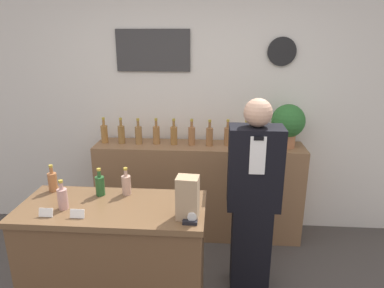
{
  "coord_description": "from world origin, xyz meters",
  "views": [
    {
      "loc": [
        0.26,
        -1.5,
        2.03
      ],
      "look_at": [
        0.07,
        1.13,
        1.2
      ],
      "focal_mm": 32.0,
      "sensor_mm": 36.0,
      "label": 1
    }
  ],
  "objects_px": {
    "potted_plant": "(288,123)",
    "tape_dispenser": "(191,220)",
    "shopkeeper": "(253,200)",
    "paper_bag": "(188,198)"
  },
  "relations": [
    {
      "from": "potted_plant",
      "to": "tape_dispenser",
      "type": "bearing_deg",
      "value": -120.22
    },
    {
      "from": "shopkeeper",
      "to": "tape_dispenser",
      "type": "height_order",
      "value": "shopkeeper"
    },
    {
      "from": "shopkeeper",
      "to": "paper_bag",
      "type": "height_order",
      "value": "shopkeeper"
    },
    {
      "from": "potted_plant",
      "to": "tape_dispenser",
      "type": "relative_size",
      "value": 4.68
    },
    {
      "from": "paper_bag",
      "to": "tape_dispenser",
      "type": "distance_m",
      "value": 0.13
    },
    {
      "from": "shopkeeper",
      "to": "tape_dispenser",
      "type": "relative_size",
      "value": 17.85
    },
    {
      "from": "shopkeeper",
      "to": "tape_dispenser",
      "type": "xyz_separation_m",
      "value": [
        -0.44,
        -0.63,
        0.17
      ]
    },
    {
      "from": "potted_plant",
      "to": "tape_dispenser",
      "type": "xyz_separation_m",
      "value": [
        -0.83,
        -1.43,
        -0.27
      ]
    },
    {
      "from": "paper_bag",
      "to": "tape_dispenser",
      "type": "xyz_separation_m",
      "value": [
        0.02,
        -0.06,
        -0.12
      ]
    },
    {
      "from": "potted_plant",
      "to": "paper_bag",
      "type": "distance_m",
      "value": 1.62
    }
  ]
}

